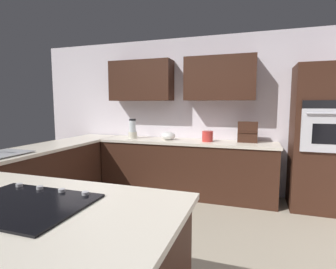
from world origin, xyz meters
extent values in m
plane|color=#9E937F|center=(0.00, 0.00, 0.00)|extent=(14.00, 14.00, 0.00)
cube|color=silver|center=(0.00, -2.10, 1.30)|extent=(6.00, 0.10, 2.60)
cube|color=#381E14|center=(-0.40, -1.88, 1.89)|extent=(1.10, 0.34, 0.68)
cube|color=#381E14|center=(0.95, -1.88, 1.89)|extent=(1.10, 0.34, 0.68)
cube|color=#381E14|center=(0.10, -1.72, 0.43)|extent=(2.80, 0.60, 0.86)
cube|color=silver|center=(0.10, -1.72, 0.88)|extent=(2.84, 0.64, 0.04)
cube|color=#381E14|center=(1.82, -0.55, 0.43)|extent=(0.60, 2.90, 0.86)
cube|color=silver|center=(1.82, -0.55, 0.88)|extent=(0.64, 2.94, 0.04)
cube|color=silver|center=(0.33, 1.23, 0.88)|extent=(1.88, 1.05, 0.04)
cube|color=#381E14|center=(-1.85, -1.72, 1.01)|extent=(0.80, 0.60, 2.02)
cube|color=silver|center=(-1.85, -1.41, 1.15)|extent=(0.66, 0.03, 0.56)
cube|color=black|center=(-1.85, -1.39, 1.11)|extent=(0.40, 0.01, 0.26)
cube|color=black|center=(-1.85, -1.41, 1.48)|extent=(0.66, 0.02, 0.11)
cylinder|color=silver|center=(-1.85, -1.37, 1.37)|extent=(0.56, 0.02, 0.02)
cube|color=#515456|center=(1.82, 0.05, 0.91)|extent=(0.40, 0.30, 0.02)
cube|color=black|center=(0.33, 1.23, 0.91)|extent=(0.76, 0.56, 0.01)
cylinder|color=#B2B2B7|center=(0.06, 1.00, 0.92)|extent=(0.04, 0.04, 0.02)
cylinder|color=#B2B2B7|center=(0.24, 1.00, 0.92)|extent=(0.04, 0.04, 0.02)
cylinder|color=#B2B2B7|center=(0.42, 1.00, 0.92)|extent=(0.04, 0.04, 0.02)
cylinder|color=#B2B2B7|center=(0.60, 1.00, 0.92)|extent=(0.04, 0.04, 0.02)
cylinder|color=beige|center=(1.05, -1.72, 0.96)|extent=(0.15, 0.15, 0.11)
cylinder|color=silver|center=(1.05, -1.72, 1.11)|extent=(0.11, 0.11, 0.20)
cylinder|color=black|center=(1.05, -1.72, 1.22)|extent=(0.12, 0.12, 0.03)
ellipsoid|color=white|center=(0.40, -1.72, 0.96)|extent=(0.23, 0.23, 0.13)
cube|color=#381E14|center=(-0.85, -1.80, 1.06)|extent=(0.29, 0.10, 0.32)
cube|color=#381E14|center=(-0.85, -1.75, 1.06)|extent=(0.28, 0.02, 0.02)
cylinder|color=red|center=(-0.25, -1.72, 0.98)|extent=(0.17, 0.17, 0.17)
camera|label=1|loc=(-0.94, 2.35, 1.48)|focal=27.90mm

